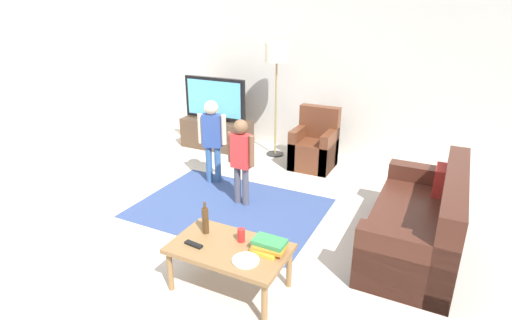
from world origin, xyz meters
name	(u,v)px	position (x,y,z in m)	size (l,w,h in m)	color
ground	(231,234)	(0.00, 0.00, 0.00)	(7.80, 7.80, 0.00)	beige
wall_back	(324,69)	(0.00, 3.00, 1.35)	(6.00, 0.12, 2.70)	silver
wall_left	(25,86)	(-3.00, 0.00, 1.35)	(0.12, 6.00, 2.70)	silver
area_rug	(230,208)	(-0.31, 0.50, 0.00)	(2.20, 1.60, 0.01)	#33477A
tv_stand	(217,134)	(-1.60, 2.30, 0.24)	(1.20, 0.44, 0.50)	#4C3828
tv	(215,100)	(-1.60, 2.28, 0.85)	(1.10, 0.28, 0.71)	black
couch	(423,225)	(1.86, 0.60, 0.29)	(0.80, 1.80, 0.86)	#472319
armchair	(315,148)	(0.16, 2.26, 0.30)	(0.60, 0.60, 0.90)	brown
floor_lamp	(277,59)	(-0.58, 2.45, 1.54)	(0.36, 0.36, 1.78)	#262626
child_near_tv	(212,134)	(-0.90, 1.08, 0.69)	(0.37, 0.20, 1.15)	#33598C
child_center	(241,155)	(-0.24, 0.68, 0.65)	(0.36, 0.17, 1.08)	#4C4C59
coffee_table	(229,252)	(0.44, -0.77, 0.37)	(1.00, 0.60, 0.42)	olive
book_stack	(269,245)	(0.76, -0.67, 0.47)	(0.29, 0.24, 0.10)	yellow
bottle	(205,220)	(0.14, -0.67, 0.55)	(0.06, 0.06, 0.30)	#4C3319
tv_remote	(194,244)	(0.16, -0.89, 0.43)	(0.17, 0.05, 0.02)	black
soda_can	(241,235)	(0.49, -0.65, 0.48)	(0.07, 0.07, 0.12)	red
plate	(246,260)	(0.66, -0.89, 0.43)	(0.22, 0.22, 0.02)	white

